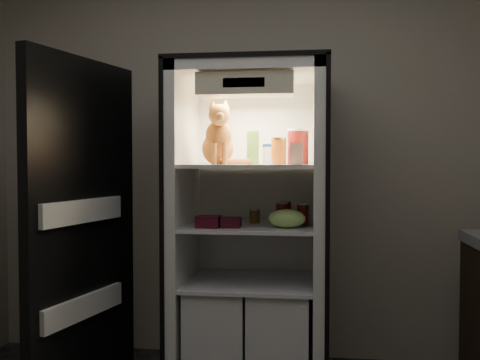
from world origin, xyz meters
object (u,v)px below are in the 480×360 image
(tabby_cat, at_px, (218,141))
(pepper_jar, at_px, (298,146))
(grape_bag, at_px, (287,219))
(berry_box_left, at_px, (208,222))
(condiment_jar, at_px, (255,216))
(soda_can_b, at_px, (303,215))
(berry_box_right, at_px, (231,222))
(parmesan_shaker, at_px, (253,148))
(refrigerator, at_px, (251,248))
(salsa_jar, at_px, (279,151))
(soda_can_a, at_px, (285,212))
(soda_can_c, at_px, (282,214))
(cream_carton, at_px, (297,154))
(mayo_tub, at_px, (270,154))

(tabby_cat, height_order, pepper_jar, tabby_cat)
(grape_bag, bearing_deg, berry_box_left, -175.37)
(grape_bag, distance_m, berry_box_left, 0.44)
(condiment_jar, bearing_deg, soda_can_b, -18.17)
(soda_can_b, relative_size, berry_box_right, 1.16)
(berry_box_right, bearing_deg, parmesan_shaker, 63.96)
(berry_box_right, bearing_deg, pepper_jar, 33.45)
(refrigerator, relative_size, salsa_jar, 12.24)
(refrigerator, relative_size, soda_can_a, 14.79)
(soda_can_c, distance_m, grape_bag, 0.12)
(cream_carton, bearing_deg, berry_box_left, 176.96)
(mayo_tub, distance_m, condiment_jar, 0.38)
(condiment_jar, distance_m, grape_bag, 0.29)
(parmesan_shaker, distance_m, mayo_tub, 0.11)
(soda_can_b, relative_size, grape_bag, 0.60)
(cream_carton, relative_size, grape_bag, 0.57)
(mayo_tub, bearing_deg, condiment_jar, -159.84)
(soda_can_c, relative_size, grape_bag, 0.62)
(mayo_tub, distance_m, soda_can_b, 0.42)
(refrigerator, relative_size, soda_can_b, 15.19)
(salsa_jar, bearing_deg, pepper_jar, 42.85)
(condiment_jar, bearing_deg, tabby_cat, -156.27)
(tabby_cat, height_order, berry_box_left, tabby_cat)
(soda_can_c, relative_size, berry_box_right, 1.20)
(refrigerator, relative_size, condiment_jar, 21.71)
(soda_can_c, height_order, berry_box_left, soda_can_c)
(soda_can_a, bearing_deg, soda_can_c, -95.07)
(condiment_jar, distance_m, berry_box_right, 0.25)
(soda_can_b, bearing_deg, tabby_cat, 179.46)
(cream_carton, xyz_separation_m, soda_can_b, (0.03, 0.17, -0.35))
(soda_can_a, distance_m, condiment_jar, 0.19)
(refrigerator, distance_m, berry_box_right, 0.29)
(salsa_jar, xyz_separation_m, berry_box_right, (-0.26, -0.14, -0.40))
(soda_can_b, relative_size, condiment_jar, 1.43)
(tabby_cat, relative_size, mayo_tub, 3.08)
(grape_bag, bearing_deg, refrigerator, 138.56)
(soda_can_a, bearing_deg, soda_can_b, -55.97)
(parmesan_shaker, bearing_deg, pepper_jar, 7.99)
(salsa_jar, bearing_deg, berry_box_left, -157.41)
(soda_can_a, bearing_deg, pepper_jar, -29.99)
(salsa_jar, bearing_deg, cream_carton, -60.24)
(mayo_tub, bearing_deg, soda_can_a, 18.35)
(condiment_jar, bearing_deg, cream_carton, -46.37)
(soda_can_c, bearing_deg, salsa_jar, 166.40)
(refrigerator, distance_m, tabby_cat, 0.67)
(tabby_cat, bearing_deg, cream_carton, -34.08)
(pepper_jar, xyz_separation_m, berry_box_left, (-0.49, -0.26, -0.42))
(tabby_cat, xyz_separation_m, pepper_jar, (0.46, 0.11, -0.03))
(mayo_tub, distance_m, soda_can_a, 0.36)
(parmesan_shaker, distance_m, salsa_jar, 0.17)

